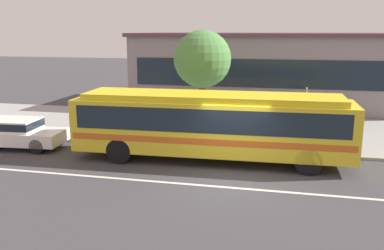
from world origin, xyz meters
The scene contains 9 objects.
ground_plane centered at (0.00, 0.00, 0.00)m, with size 120.00×120.00×0.00m, color #3D3C3F.
sidewalk_slab centered at (0.00, 7.40, 0.06)m, with size 60.00×8.00×0.12m, color #979692.
lane_stripe_center centered at (0.00, -0.80, 0.00)m, with size 56.00×0.16×0.01m, color silver.
transit_bus centered at (-1.08, 2.05, 1.58)m, with size 11.00×2.78×2.71m.
sedan_behind_bus centered at (-10.06, 2.00, 0.72)m, with size 4.48×2.12×1.29m.
pedestrian_waiting_near_sign centered at (-0.01, 4.00, 1.08)m, with size 0.35×0.35×1.65m.
bus_stop_sign centered at (2.59, 4.12, 1.81)m, with size 0.08×0.44×2.65m.
street_tree_near_stop centered at (-2.42, 6.83, 3.69)m, with size 2.89×2.89×5.05m.
station_building centered at (0.04, 15.27, 2.49)m, with size 16.98×8.03×4.95m.
Camera 1 is at (1.73, -13.94, 5.15)m, focal length 39.19 mm.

